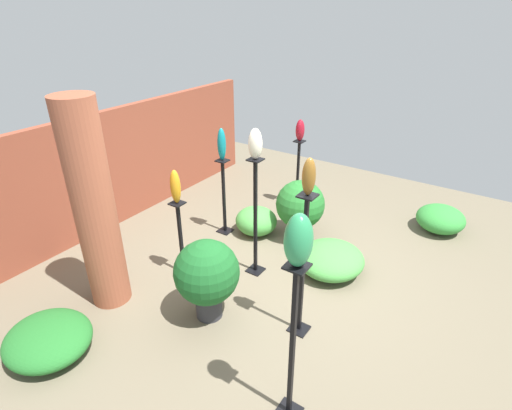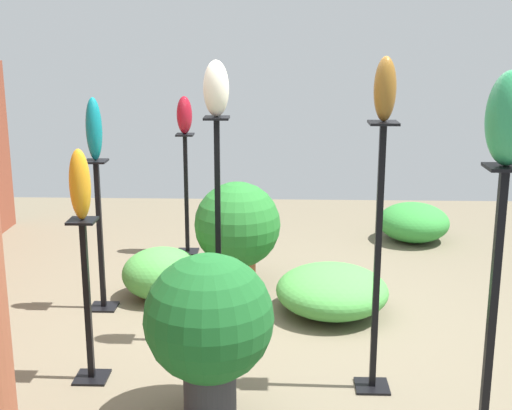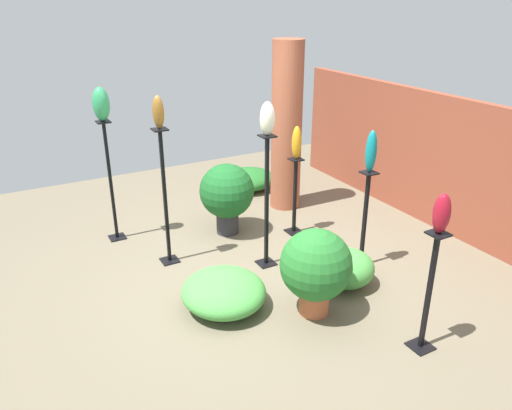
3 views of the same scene
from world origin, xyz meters
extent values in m
plane|color=#6B604C|center=(0.00, 0.00, 0.00)|extent=(8.00, 8.00, 0.00)
cube|color=brown|center=(0.00, 2.79, 0.88)|extent=(5.60, 0.12, 1.75)
cylinder|color=#9E5138|center=(-1.49, 1.37, 1.18)|extent=(0.43, 0.43, 2.37)
cube|color=black|center=(0.46, 1.19, 0.01)|extent=(0.20, 0.20, 0.01)
cube|color=black|center=(0.46, 1.19, 0.58)|extent=(0.04, 0.04, 1.15)
cube|color=black|center=(0.46, 1.19, 1.14)|extent=(0.16, 0.16, 0.02)
cube|color=black|center=(-0.66, 1.00, 0.01)|extent=(0.20, 0.20, 0.01)
cube|color=black|center=(-0.66, 1.00, 0.51)|extent=(0.04, 0.04, 1.01)
cube|color=black|center=(-0.66, 1.00, 1.01)|extent=(0.16, 0.16, 0.02)
cube|color=black|center=(-0.71, -0.71, 0.01)|extent=(0.20, 0.20, 0.01)
cube|color=black|center=(-0.71, -0.71, 0.80)|extent=(0.04, 0.04, 1.60)
cube|color=black|center=(-0.71, -0.71, 1.59)|extent=(0.16, 0.16, 0.02)
cube|color=black|center=(1.85, 0.73, 0.01)|extent=(0.20, 0.20, 0.01)
cube|color=black|center=(1.85, 0.73, 0.57)|extent=(0.04, 0.04, 1.14)
cube|color=black|center=(1.85, 0.73, 1.13)|extent=(0.16, 0.16, 0.02)
cube|color=black|center=(-0.11, 0.26, 0.01)|extent=(0.20, 0.20, 0.01)
cube|color=black|center=(-0.11, 0.26, 0.77)|extent=(0.04, 0.04, 1.54)
cube|color=black|center=(-0.11, 0.26, 1.54)|extent=(0.16, 0.16, 0.02)
cube|color=black|center=(-1.61, -1.10, 0.01)|extent=(0.20, 0.20, 0.01)
cube|color=black|center=(-1.61, -1.10, 0.77)|extent=(0.04, 0.04, 1.53)
cube|color=black|center=(-1.61, -1.10, 1.52)|extent=(0.16, 0.16, 0.02)
ellipsoid|color=#0F727A|center=(0.46, 1.19, 1.38)|extent=(0.12, 0.12, 0.46)
ellipsoid|color=orange|center=(-0.66, 1.00, 1.22)|extent=(0.12, 0.12, 0.42)
ellipsoid|color=brown|center=(-0.71, -0.71, 1.77)|extent=(0.12, 0.12, 0.35)
ellipsoid|color=maroon|center=(1.85, 0.73, 1.31)|extent=(0.14, 0.14, 0.34)
ellipsoid|color=beige|center=(-0.11, 0.26, 1.72)|extent=(0.15, 0.16, 0.35)
ellipsoid|color=#2D9356|center=(-1.61, -1.10, 1.73)|extent=(0.20, 0.20, 0.40)
cylinder|color=#B25B38|center=(0.94, 0.19, 0.12)|extent=(0.30, 0.30, 0.24)
sphere|color=#236B28|center=(0.94, 0.19, 0.54)|extent=(0.70, 0.70, 0.70)
cylinder|color=#2D2D33|center=(-1.07, 0.23, 0.14)|extent=(0.29, 0.29, 0.29)
sphere|color=#195923|center=(-1.07, 0.23, 0.59)|extent=(0.70, 0.70, 0.70)
ellipsoid|color=#236B28|center=(-2.36, 1.21, 0.16)|extent=(0.81, 0.88, 0.32)
ellipsoid|color=#479942|center=(0.43, -0.55, 0.17)|extent=(0.88, 0.84, 0.35)
ellipsoid|color=#479942|center=(0.69, 0.78, 0.20)|extent=(0.60, 0.63, 0.40)
camera|label=1|loc=(-3.61, -2.10, 3.14)|focal=28.00mm
camera|label=2|loc=(-4.60, -0.15, 2.11)|focal=50.00mm
camera|label=3|loc=(4.29, -2.30, 2.93)|focal=35.00mm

